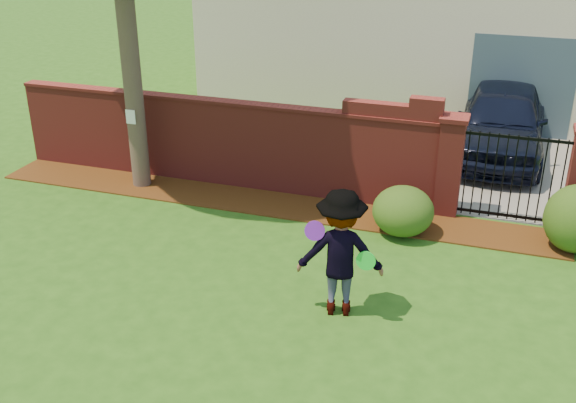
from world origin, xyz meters
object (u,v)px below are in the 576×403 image
(man, at_px, (340,254))
(frisbee_purple, at_px, (315,231))
(frisbee_green, at_px, (366,261))
(car, at_px, (501,125))

(man, height_order, frisbee_purple, man)
(frisbee_purple, height_order, frisbee_green, frisbee_purple)
(man, bearing_deg, frisbee_green, 147.69)
(car, relative_size, frisbee_green, 17.30)
(car, xyz_separation_m, frisbee_purple, (-2.16, -7.15, 0.53))
(car, bearing_deg, frisbee_green, -100.95)
(car, relative_size, man, 2.47)
(man, xyz_separation_m, frisbee_green, (0.39, -0.14, 0.05))
(frisbee_purple, bearing_deg, man, 25.56)
(car, bearing_deg, man, -104.20)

